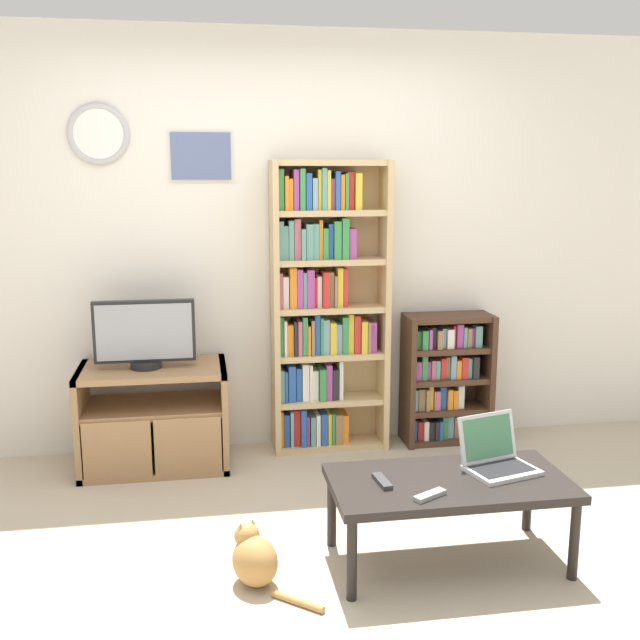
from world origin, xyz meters
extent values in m
plane|color=#BCAD93|center=(0.00, 0.00, 0.00)|extent=(18.00, 18.00, 0.00)
cube|color=silver|center=(0.00, 1.65, 1.30)|extent=(6.71, 0.06, 2.60)
torus|color=#B2B2B7|center=(-0.99, 1.61, 1.96)|extent=(0.36, 0.04, 0.36)
cylinder|color=white|center=(-0.99, 1.61, 1.96)|extent=(0.30, 0.02, 0.30)
cube|color=silver|center=(-0.40, 1.61, 1.84)|extent=(0.39, 0.01, 0.31)
cube|color=slate|center=(-0.40, 1.61, 1.84)|extent=(0.36, 0.02, 0.28)
cube|color=#9E754C|center=(-1.14, 1.34, 0.31)|extent=(0.04, 0.51, 0.62)
cube|color=#9E754C|center=(-0.31, 1.34, 0.31)|extent=(0.04, 0.51, 0.62)
cube|color=#9E754C|center=(-0.73, 1.34, 0.60)|extent=(0.87, 0.51, 0.04)
cube|color=#9E754C|center=(-0.73, 1.34, 0.02)|extent=(0.87, 0.51, 0.04)
cube|color=#9E754C|center=(-0.73, 1.34, 0.37)|extent=(0.79, 0.47, 0.04)
cube|color=#9E754C|center=(-0.93, 1.10, 0.20)|extent=(0.38, 0.02, 0.33)
cube|color=#9E754C|center=(-0.53, 1.10, 0.20)|extent=(0.38, 0.02, 0.33)
cylinder|color=black|center=(-0.76, 1.32, 0.64)|extent=(0.18, 0.18, 0.04)
cube|color=black|center=(-0.76, 1.32, 0.84)|extent=(0.58, 0.05, 0.36)
cube|color=#9399A3|center=(-0.76, 1.30, 0.84)|extent=(0.55, 0.01, 0.33)
cube|color=tan|center=(0.02, 1.47, 0.91)|extent=(0.04, 0.25, 1.82)
cube|color=tan|center=(0.71, 1.47, 0.91)|extent=(0.04, 0.25, 1.82)
cube|color=tan|center=(0.36, 1.59, 0.91)|extent=(0.73, 0.02, 1.82)
cube|color=tan|center=(0.36, 1.47, 0.02)|extent=(0.65, 0.21, 0.04)
cube|color=tan|center=(0.36, 1.47, 0.32)|extent=(0.65, 0.21, 0.04)
cube|color=tan|center=(0.36, 1.47, 0.61)|extent=(0.65, 0.21, 0.04)
cube|color=tan|center=(0.36, 1.47, 0.91)|extent=(0.65, 0.21, 0.04)
cube|color=tan|center=(0.36, 1.47, 1.21)|extent=(0.65, 0.21, 0.04)
cube|color=tan|center=(0.36, 1.47, 1.50)|extent=(0.65, 0.21, 0.04)
cube|color=tan|center=(0.36, 1.47, 1.80)|extent=(0.65, 0.21, 0.04)
cube|color=orange|center=(0.05, 1.49, 0.15)|extent=(0.02, 0.16, 0.23)
cube|color=#2856A8|center=(0.08, 1.49, 0.14)|extent=(0.03, 0.16, 0.21)
cube|color=#759EB7|center=(0.11, 1.48, 0.15)|extent=(0.02, 0.18, 0.23)
cube|color=red|center=(0.14, 1.49, 0.15)|extent=(0.04, 0.15, 0.24)
cube|color=#2856A8|center=(0.18, 1.48, 0.16)|extent=(0.03, 0.19, 0.24)
cube|color=#9E4293|center=(0.21, 1.48, 0.13)|extent=(0.02, 0.17, 0.19)
cube|color=#5B9389|center=(0.24, 1.48, 0.13)|extent=(0.03, 0.18, 0.19)
cube|color=white|center=(0.28, 1.48, 0.14)|extent=(0.03, 0.18, 0.20)
cube|color=#2856A8|center=(0.32, 1.48, 0.14)|extent=(0.04, 0.18, 0.21)
cube|color=gold|center=(0.35, 1.48, 0.14)|extent=(0.02, 0.18, 0.21)
cube|color=#388947|center=(0.38, 1.48, 0.14)|extent=(0.02, 0.17, 0.21)
cube|color=#93704C|center=(0.41, 1.48, 0.13)|extent=(0.04, 0.17, 0.20)
cube|color=orange|center=(0.46, 1.49, 0.13)|extent=(0.04, 0.15, 0.19)
cube|color=#5B9389|center=(0.05, 1.48, 0.44)|extent=(0.02, 0.17, 0.20)
cube|color=#2856A8|center=(0.08, 1.48, 0.43)|extent=(0.02, 0.18, 0.20)
cube|color=#2856A8|center=(0.11, 1.48, 0.45)|extent=(0.04, 0.17, 0.23)
cube|color=#2856A8|center=(0.16, 1.49, 0.44)|extent=(0.03, 0.15, 0.21)
cube|color=white|center=(0.20, 1.49, 0.45)|extent=(0.04, 0.16, 0.24)
cube|color=white|center=(0.23, 1.48, 0.45)|extent=(0.02, 0.18, 0.23)
cube|color=white|center=(0.26, 1.49, 0.43)|extent=(0.04, 0.16, 0.19)
cube|color=#388947|center=(0.30, 1.48, 0.44)|extent=(0.04, 0.19, 0.21)
cube|color=#9E4293|center=(0.35, 1.48, 0.45)|extent=(0.04, 0.18, 0.23)
cube|color=#232328|center=(0.39, 1.48, 0.43)|extent=(0.04, 0.17, 0.20)
cube|color=white|center=(0.43, 1.49, 0.46)|extent=(0.02, 0.16, 0.25)
cube|color=#388947|center=(0.05, 1.49, 0.75)|extent=(0.02, 0.16, 0.24)
cube|color=white|center=(0.08, 1.48, 0.74)|extent=(0.02, 0.17, 0.22)
cube|color=orange|center=(0.11, 1.48, 0.73)|extent=(0.04, 0.17, 0.19)
cube|color=#232328|center=(0.14, 1.48, 0.74)|extent=(0.02, 0.18, 0.21)
cube|color=#B75B70|center=(0.16, 1.48, 0.74)|extent=(0.02, 0.19, 0.22)
cube|color=#388947|center=(0.20, 1.48, 0.75)|extent=(0.03, 0.18, 0.24)
cube|color=orange|center=(0.22, 1.48, 0.72)|extent=(0.02, 0.19, 0.19)
cube|color=#93704C|center=(0.24, 1.48, 0.74)|extent=(0.02, 0.19, 0.22)
cube|color=#2856A8|center=(0.27, 1.48, 0.75)|extent=(0.03, 0.17, 0.25)
cube|color=#388947|center=(0.30, 1.48, 0.75)|extent=(0.02, 0.18, 0.23)
cube|color=#759EB7|center=(0.33, 1.48, 0.74)|extent=(0.04, 0.17, 0.22)
cube|color=gold|center=(0.37, 1.48, 0.73)|extent=(0.04, 0.18, 0.20)
cube|color=#759EB7|center=(0.41, 1.49, 0.72)|extent=(0.04, 0.16, 0.19)
cube|color=#388947|center=(0.45, 1.48, 0.75)|extent=(0.04, 0.18, 0.23)
cube|color=gold|center=(0.49, 1.49, 0.75)|extent=(0.03, 0.16, 0.25)
cube|color=red|center=(0.52, 1.48, 0.75)|extent=(0.04, 0.18, 0.24)
cube|color=gold|center=(0.57, 1.48, 0.73)|extent=(0.04, 0.20, 0.20)
cube|color=#93704C|center=(0.60, 1.48, 0.73)|extent=(0.02, 0.19, 0.20)
cube|color=#9E4293|center=(0.63, 1.48, 0.73)|extent=(0.04, 0.17, 0.19)
cube|color=#B75B70|center=(0.05, 1.48, 1.04)|extent=(0.02, 0.17, 0.22)
cube|color=white|center=(0.08, 1.49, 1.02)|extent=(0.03, 0.15, 0.19)
cube|color=orange|center=(0.13, 1.48, 1.05)|extent=(0.04, 0.17, 0.25)
cube|color=#9E4293|center=(0.17, 1.48, 1.05)|extent=(0.04, 0.18, 0.24)
cube|color=#5B9389|center=(0.20, 1.48, 1.04)|extent=(0.02, 0.17, 0.22)
cube|color=#9E4293|center=(0.23, 1.48, 1.05)|extent=(0.04, 0.18, 0.24)
cube|color=red|center=(0.26, 1.49, 1.02)|extent=(0.02, 0.15, 0.18)
cube|color=white|center=(0.29, 1.49, 1.02)|extent=(0.03, 0.15, 0.19)
cube|color=red|center=(0.33, 1.48, 1.04)|extent=(0.04, 0.19, 0.22)
cube|color=#93704C|center=(0.36, 1.49, 1.04)|extent=(0.03, 0.15, 0.22)
cube|color=#93704C|center=(0.39, 1.48, 1.02)|extent=(0.02, 0.18, 0.19)
cube|color=gold|center=(0.42, 1.48, 1.05)|extent=(0.03, 0.17, 0.24)
cube|color=red|center=(0.45, 1.48, 1.05)|extent=(0.03, 0.17, 0.24)
cube|color=#5B9389|center=(0.06, 1.49, 1.34)|extent=(0.03, 0.16, 0.23)
cube|color=#5B9389|center=(0.09, 1.49, 1.33)|extent=(0.03, 0.15, 0.20)
cube|color=#5B9389|center=(0.12, 1.49, 1.34)|extent=(0.03, 0.16, 0.24)
cube|color=#B75B70|center=(0.15, 1.49, 1.35)|extent=(0.04, 0.16, 0.25)
cube|color=#5B9389|center=(0.19, 1.48, 1.32)|extent=(0.03, 0.19, 0.19)
cube|color=#5B9389|center=(0.23, 1.48, 1.33)|extent=(0.04, 0.18, 0.21)
cube|color=#5B9389|center=(0.27, 1.48, 1.33)|extent=(0.04, 0.17, 0.22)
cube|color=orange|center=(0.30, 1.49, 1.34)|extent=(0.02, 0.16, 0.24)
cube|color=#388947|center=(0.32, 1.48, 1.32)|extent=(0.03, 0.17, 0.19)
cube|color=#2856A8|center=(0.36, 1.49, 1.33)|extent=(0.03, 0.15, 0.21)
cube|color=#388947|center=(0.40, 1.48, 1.34)|extent=(0.04, 0.19, 0.23)
cube|color=#388947|center=(0.44, 1.48, 1.35)|extent=(0.04, 0.19, 0.25)
cube|color=#9E4293|center=(0.49, 1.48, 1.32)|extent=(0.04, 0.18, 0.18)
cube|color=#388947|center=(0.06, 1.48, 1.64)|extent=(0.03, 0.17, 0.24)
cube|color=orange|center=(0.09, 1.48, 1.62)|extent=(0.02, 0.19, 0.20)
cube|color=orange|center=(0.11, 1.48, 1.61)|extent=(0.03, 0.17, 0.19)
cube|color=#9E4293|center=(0.15, 1.48, 1.64)|extent=(0.03, 0.17, 0.24)
cube|color=#388947|center=(0.18, 1.48, 1.64)|extent=(0.03, 0.19, 0.24)
cube|color=#2856A8|center=(0.22, 1.48, 1.63)|extent=(0.03, 0.18, 0.22)
cube|color=#759EB7|center=(0.26, 1.48, 1.62)|extent=(0.03, 0.18, 0.19)
cube|color=gold|center=(0.29, 1.48, 1.64)|extent=(0.02, 0.17, 0.24)
cube|color=#5B9389|center=(0.31, 1.48, 1.65)|extent=(0.03, 0.19, 0.25)
cube|color=gold|center=(0.34, 1.48, 1.64)|extent=(0.02, 0.18, 0.24)
cube|color=#B75B70|center=(0.37, 1.49, 1.61)|extent=(0.03, 0.15, 0.19)
cube|color=#2856A8|center=(0.39, 1.48, 1.64)|extent=(0.03, 0.19, 0.23)
cube|color=orange|center=(0.43, 1.48, 1.63)|extent=(0.03, 0.18, 0.21)
cube|color=#388947|center=(0.45, 1.48, 1.63)|extent=(0.02, 0.19, 0.22)
cube|color=red|center=(0.48, 1.49, 1.63)|extent=(0.04, 0.15, 0.22)
cube|color=gold|center=(0.52, 1.48, 1.63)|extent=(0.04, 0.18, 0.22)
cube|color=#472D1E|center=(0.87, 1.46, 0.42)|extent=(0.04, 0.27, 0.85)
cube|color=#472D1E|center=(1.40, 1.46, 0.42)|extent=(0.04, 0.27, 0.85)
cube|color=#472D1E|center=(1.14, 1.59, 0.42)|extent=(0.57, 0.02, 0.85)
cube|color=#472D1E|center=(1.14, 1.46, 0.02)|extent=(0.49, 0.24, 0.04)
cube|color=#472D1E|center=(1.14, 1.46, 0.22)|extent=(0.49, 0.24, 0.04)
cube|color=#472D1E|center=(1.14, 1.46, 0.42)|extent=(0.49, 0.24, 0.04)
cube|color=#472D1E|center=(1.14, 1.46, 0.63)|extent=(0.49, 0.24, 0.04)
cube|color=#472D1E|center=(1.14, 1.46, 0.83)|extent=(0.49, 0.24, 0.04)
cube|color=#2856A8|center=(0.91, 1.48, 0.10)|extent=(0.03, 0.17, 0.13)
cube|color=red|center=(0.95, 1.48, 0.10)|extent=(0.03, 0.17, 0.12)
cube|color=white|center=(0.98, 1.47, 0.10)|extent=(0.03, 0.20, 0.13)
cube|color=#232328|center=(1.02, 1.47, 0.10)|extent=(0.04, 0.19, 0.12)
cube|color=#232328|center=(1.05, 1.47, 0.10)|extent=(0.02, 0.22, 0.13)
cube|color=#2856A8|center=(1.08, 1.47, 0.10)|extent=(0.02, 0.21, 0.13)
cube|color=#388947|center=(1.11, 1.48, 0.11)|extent=(0.04, 0.18, 0.15)
cube|color=#759EB7|center=(1.15, 1.48, 0.11)|extent=(0.04, 0.17, 0.15)
cube|color=#93704C|center=(1.19, 1.48, 0.11)|extent=(0.03, 0.18, 0.14)
cube|color=#2856A8|center=(1.22, 1.47, 0.10)|extent=(0.02, 0.20, 0.12)
cube|color=#759EB7|center=(0.91, 1.47, 0.31)|extent=(0.03, 0.19, 0.14)
cube|color=#93704C|center=(0.95, 1.47, 0.31)|extent=(0.04, 0.19, 0.14)
cube|color=#93704C|center=(0.98, 1.47, 0.31)|extent=(0.02, 0.21, 0.14)
cube|color=gold|center=(1.01, 1.48, 0.32)|extent=(0.03, 0.17, 0.15)
cube|color=#B75B70|center=(1.05, 1.47, 0.30)|extent=(0.04, 0.19, 0.13)
cube|color=#2856A8|center=(1.09, 1.48, 0.31)|extent=(0.04, 0.17, 0.15)
cube|color=orange|center=(1.14, 1.47, 0.30)|extent=(0.03, 0.20, 0.13)
cube|color=orange|center=(1.17, 1.47, 0.30)|extent=(0.03, 0.20, 0.12)
cube|color=white|center=(1.21, 1.48, 0.31)|extent=(0.04, 0.18, 0.15)
cube|color=#9E4293|center=(0.92, 1.47, 0.50)|extent=(0.04, 0.20, 0.12)
cube|color=#388947|center=(0.96, 1.47, 0.52)|extent=(0.04, 0.19, 0.16)
cube|color=#9E4293|center=(0.99, 1.48, 0.50)|extent=(0.02, 0.17, 0.12)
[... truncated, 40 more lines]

